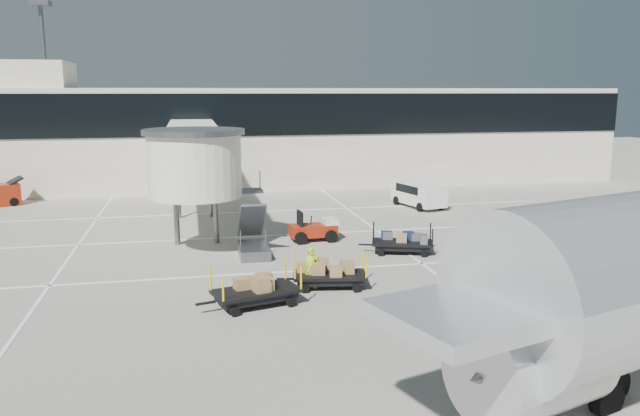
{
  "coord_description": "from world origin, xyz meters",
  "views": [
    {
      "loc": [
        -4.23,
        -24.03,
        7.79
      ],
      "look_at": [
        2.09,
        6.08,
        2.0
      ],
      "focal_mm": 35.0,
      "sensor_mm": 36.0,
      "label": 1
    }
  ],
  "objects_px": {
    "minivan": "(418,193)",
    "box_cart_far": "(253,292)",
    "baggage_tug": "(314,230)",
    "box_cart_near": "(328,275)",
    "suitcase_cart": "(402,243)",
    "ground_worker": "(312,268)"
  },
  "relations": [
    {
      "from": "suitcase_cart",
      "to": "box_cart_near",
      "type": "bearing_deg",
      "value": -118.33
    },
    {
      "from": "baggage_tug",
      "to": "box_cart_far",
      "type": "relative_size",
      "value": 0.65
    },
    {
      "from": "suitcase_cart",
      "to": "minivan",
      "type": "distance_m",
      "value": 12.67
    },
    {
      "from": "box_cart_far",
      "to": "ground_worker",
      "type": "bearing_deg",
      "value": 18.61
    },
    {
      "from": "box_cart_far",
      "to": "minivan",
      "type": "xyz_separation_m",
      "value": [
        13.01,
        17.74,
        0.41
      ]
    },
    {
      "from": "ground_worker",
      "to": "suitcase_cart",
      "type": "bearing_deg",
      "value": 33.5
    },
    {
      "from": "suitcase_cart",
      "to": "box_cart_near",
      "type": "height_order",
      "value": "suitcase_cart"
    },
    {
      "from": "baggage_tug",
      "to": "box_cart_far",
      "type": "distance_m",
      "value": 10.51
    },
    {
      "from": "baggage_tug",
      "to": "suitcase_cart",
      "type": "bearing_deg",
      "value": -47.04
    },
    {
      "from": "box_cart_far",
      "to": "minivan",
      "type": "height_order",
      "value": "minivan"
    },
    {
      "from": "suitcase_cart",
      "to": "ground_worker",
      "type": "xyz_separation_m",
      "value": [
        -5.34,
        -4.47,
        0.34
      ]
    },
    {
      "from": "baggage_tug",
      "to": "minivan",
      "type": "relative_size",
      "value": 0.56
    },
    {
      "from": "box_cart_far",
      "to": "ground_worker",
      "type": "height_order",
      "value": "ground_worker"
    },
    {
      "from": "baggage_tug",
      "to": "ground_worker",
      "type": "distance_m",
      "value": 8.11
    },
    {
      "from": "baggage_tug",
      "to": "ground_worker",
      "type": "xyz_separation_m",
      "value": [
        -1.7,
        -7.92,
        0.25
      ]
    },
    {
      "from": "minivan",
      "to": "box_cart_far",
      "type": "bearing_deg",
      "value": -140.39
    },
    {
      "from": "baggage_tug",
      "to": "box_cart_near",
      "type": "distance_m",
      "value": 8.09
    },
    {
      "from": "baggage_tug",
      "to": "suitcase_cart",
      "type": "relative_size",
      "value": 0.7
    },
    {
      "from": "box_cart_near",
      "to": "suitcase_cart",
      "type": "bearing_deg",
      "value": 53.5
    },
    {
      "from": "baggage_tug",
      "to": "minivan",
      "type": "height_order",
      "value": "baggage_tug"
    },
    {
      "from": "baggage_tug",
      "to": "box_cart_near",
      "type": "bearing_deg",
      "value": -100.93
    },
    {
      "from": "suitcase_cart",
      "to": "box_cart_near",
      "type": "xyz_separation_m",
      "value": [
        -4.68,
        -4.56,
        0.04
      ]
    }
  ]
}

